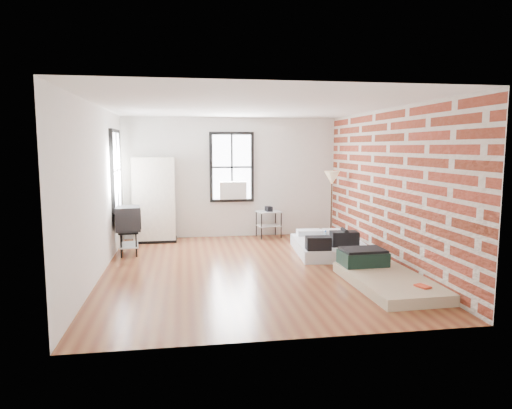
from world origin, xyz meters
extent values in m
plane|color=#632D1A|center=(0.00, 0.00, 0.00)|extent=(6.00, 6.00, 0.00)
cube|color=silver|center=(0.00, 3.00, 1.40)|extent=(5.00, 0.01, 2.80)
cube|color=silver|center=(0.00, -3.00, 1.40)|extent=(5.00, 0.01, 2.80)
cube|color=silver|center=(-2.50, 0.00, 1.40)|extent=(0.01, 6.00, 2.80)
cube|color=maroon|center=(2.50, 0.00, 1.40)|extent=(0.02, 6.00, 2.80)
cube|color=white|center=(0.00, 0.00, 2.80)|extent=(5.00, 6.00, 0.01)
cube|color=white|center=(0.00, 2.95, 1.65)|extent=(0.90, 0.02, 1.50)
cube|color=black|center=(-0.48, 2.97, 1.65)|extent=(0.07, 0.08, 1.64)
cube|color=black|center=(0.48, 2.97, 1.65)|extent=(0.07, 0.08, 1.64)
cube|color=black|center=(0.00, 2.97, 2.44)|extent=(0.90, 0.08, 0.07)
cube|color=black|center=(0.00, 2.97, 0.86)|extent=(0.90, 0.08, 0.07)
cube|color=black|center=(0.00, 2.94, 1.65)|extent=(0.04, 0.02, 1.50)
cube|color=black|center=(0.00, 2.94, 1.65)|extent=(0.90, 0.02, 0.04)
cube|color=silver|center=(0.00, 2.83, 1.12)|extent=(0.62, 0.30, 0.40)
cube|color=white|center=(-2.45, 1.80, 1.65)|extent=(0.02, 0.90, 1.50)
cube|color=black|center=(-2.47, 1.32, 1.65)|extent=(0.08, 0.07, 1.64)
cube|color=black|center=(-2.47, 2.29, 1.65)|extent=(0.08, 0.07, 1.64)
cube|color=black|center=(-2.47, 1.80, 2.44)|extent=(0.08, 0.90, 0.07)
cube|color=black|center=(-2.47, 1.80, 0.86)|extent=(0.08, 0.90, 0.07)
cube|color=black|center=(-2.44, 1.80, 1.65)|extent=(0.02, 0.04, 1.50)
cube|color=black|center=(-2.44, 1.80, 1.65)|extent=(0.02, 0.90, 0.04)
cube|color=white|center=(1.75, 0.94, 0.12)|extent=(1.46, 1.89, 0.23)
cube|color=white|center=(1.53, 1.67, 0.29)|extent=(0.54, 0.37, 0.11)
cube|color=white|center=(2.09, 1.62, 0.29)|extent=(0.54, 0.37, 0.11)
cube|color=black|center=(1.90, 0.50, 0.38)|extent=(0.54, 0.34, 0.28)
cylinder|color=black|center=(1.90, 0.50, 0.54)|extent=(0.10, 0.33, 0.08)
cube|color=black|center=(1.32, 0.27, 0.36)|extent=(0.47, 0.32, 0.24)
cylinder|color=#C0E1F8|center=(1.65, 0.90, 0.34)|extent=(0.07, 0.07, 0.21)
cylinder|color=#164AA0|center=(1.65, 0.90, 0.46)|extent=(0.03, 0.03, 0.03)
cube|color=tan|center=(1.95, -1.36, 0.08)|extent=(1.12, 2.04, 0.16)
cube|color=#142E26|center=(1.82, -0.62, 0.27)|extent=(0.76, 0.55, 0.23)
cube|color=black|center=(1.82, -0.62, 0.41)|extent=(0.71, 0.51, 0.04)
cube|color=red|center=(2.18, -1.93, 0.17)|extent=(0.20, 0.25, 0.03)
cube|color=black|center=(-1.78, 2.65, 0.03)|extent=(0.96, 0.56, 0.06)
cube|color=white|center=(-1.78, 2.65, 0.98)|extent=(0.92, 0.52, 1.83)
cylinder|color=black|center=(0.63, 2.49, 0.30)|extent=(0.02, 0.02, 0.61)
cylinder|color=black|center=(1.11, 2.57, 0.30)|extent=(0.02, 0.02, 0.61)
cylinder|color=black|center=(0.57, 2.87, 0.30)|extent=(0.02, 0.02, 0.61)
cylinder|color=black|center=(1.05, 2.95, 0.30)|extent=(0.02, 0.02, 0.61)
cube|color=silver|center=(0.84, 2.72, 0.61)|extent=(0.62, 0.53, 0.02)
cube|color=silver|center=(0.84, 2.72, 0.28)|extent=(0.59, 0.50, 0.02)
cube|color=black|center=(0.84, 2.72, 0.68)|extent=(0.16, 0.22, 0.11)
cylinder|color=#321D10|center=(2.14, 2.02, 0.01)|extent=(0.23, 0.23, 0.03)
cylinder|color=#321D10|center=(2.14, 2.02, 0.71)|extent=(0.03, 0.03, 1.37)
cone|color=#D4B888|center=(2.14, 2.02, 1.44)|extent=(0.34, 0.34, 0.30)
cylinder|color=black|center=(-2.33, 1.16, 0.24)|extent=(0.03, 0.03, 0.47)
cylinder|color=black|center=(-2.05, 1.19, 0.24)|extent=(0.03, 0.03, 0.47)
cylinder|color=black|center=(-2.39, 1.72, 0.24)|extent=(0.03, 0.03, 0.47)
cylinder|color=black|center=(-2.11, 1.75, 0.24)|extent=(0.03, 0.03, 0.47)
cube|color=black|center=(-2.22, 1.46, 0.47)|extent=(0.45, 0.71, 0.03)
cube|color=silver|center=(-2.22, 1.46, 0.19)|extent=(0.43, 0.69, 0.02)
cube|color=black|center=(-2.22, 1.46, 0.72)|extent=(0.53, 0.59, 0.47)
cube|color=black|center=(-1.99, 1.48, 0.72)|extent=(0.07, 0.45, 0.38)
camera|label=1|loc=(-1.11, -7.70, 2.12)|focal=32.00mm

